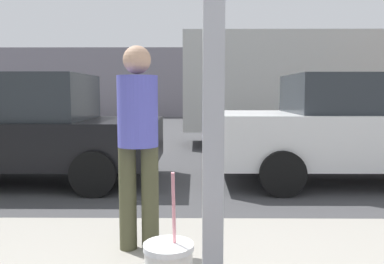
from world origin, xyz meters
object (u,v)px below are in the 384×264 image
(parked_car_black, at_px, (24,128))
(pedestrian, at_px, (138,135))
(parked_car_white, at_px, (362,128))
(box_truck, at_px, (302,86))

(parked_car_black, height_order, pedestrian, pedestrian)
(parked_car_black, distance_m, parked_car_white, 5.36)
(box_truck, bearing_deg, parked_car_white, -93.19)
(parked_car_black, distance_m, box_truck, 7.21)
(box_truck, distance_m, pedestrian, 8.30)
(pedestrian, bearing_deg, box_truck, 66.29)
(parked_car_black, bearing_deg, pedestrian, -53.87)
(parked_car_black, relative_size, parked_car_white, 0.92)
(box_truck, xyz_separation_m, pedestrian, (-3.33, -7.59, -0.51))
(box_truck, height_order, pedestrian, box_truck)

